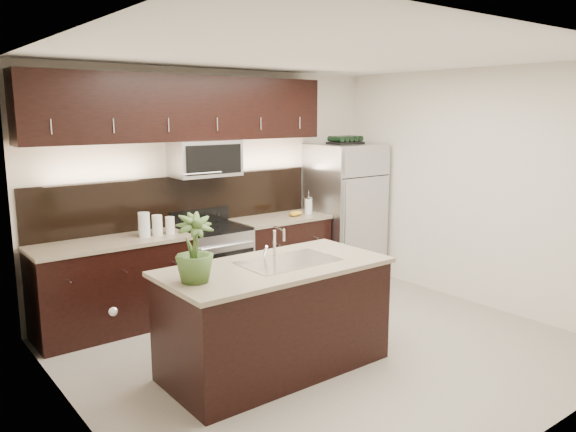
# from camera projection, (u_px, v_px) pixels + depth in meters

# --- Properties ---
(ground) EXTENTS (4.50, 4.50, 0.00)m
(ground) POSITION_uv_depth(u_px,v_px,m) (327.00, 348.00, 5.34)
(ground) COLOR gray
(ground) RESTS_ON ground
(room_walls) EXTENTS (4.52, 4.02, 2.71)m
(room_walls) POSITION_uv_depth(u_px,v_px,m) (322.00, 172.00, 4.93)
(room_walls) COLOR beige
(room_walls) RESTS_ON ground
(counter_run) EXTENTS (3.51, 0.65, 0.94)m
(counter_run) POSITION_uv_depth(u_px,v_px,m) (197.00, 270.00, 6.29)
(counter_run) COLOR black
(counter_run) RESTS_ON ground
(upper_fixtures) EXTENTS (3.49, 0.40, 1.66)m
(upper_fixtures) POSITION_uv_depth(u_px,v_px,m) (188.00, 119.00, 6.12)
(upper_fixtures) COLOR black
(upper_fixtures) RESTS_ON counter_run
(island) EXTENTS (1.96, 0.96, 0.94)m
(island) POSITION_uv_depth(u_px,v_px,m) (275.00, 317.00, 4.83)
(island) COLOR black
(island) RESTS_ON ground
(sink_faucet) EXTENTS (0.84, 0.50, 0.28)m
(sink_faucet) POSITION_uv_depth(u_px,v_px,m) (288.00, 260.00, 4.84)
(sink_faucet) COLOR silver
(sink_faucet) RESTS_ON island
(refrigerator) EXTENTS (0.87, 0.78, 1.80)m
(refrigerator) POSITION_uv_depth(u_px,v_px,m) (344.00, 212.00, 7.49)
(refrigerator) COLOR #B2B2B7
(refrigerator) RESTS_ON ground
(wine_rack) EXTENTS (0.44, 0.27, 0.10)m
(wine_rack) POSITION_uv_depth(u_px,v_px,m) (345.00, 140.00, 7.32)
(wine_rack) COLOR black
(wine_rack) RESTS_ON refrigerator
(plant) EXTENTS (0.34, 0.34, 0.52)m
(plant) POSITION_uv_depth(u_px,v_px,m) (194.00, 248.00, 4.22)
(plant) COLOR #365220
(plant) RESTS_ON island
(canisters) EXTENTS (0.38, 0.13, 0.26)m
(canisters) POSITION_uv_depth(u_px,v_px,m) (154.00, 225.00, 5.83)
(canisters) COLOR silver
(canisters) RESTS_ON counter_run
(french_press) EXTENTS (0.10, 0.10, 0.29)m
(french_press) POSITION_uv_depth(u_px,v_px,m) (308.00, 205.00, 7.10)
(french_press) COLOR silver
(french_press) RESTS_ON counter_run
(bananas) EXTENTS (0.24, 0.21, 0.06)m
(bananas) POSITION_uv_depth(u_px,v_px,m) (292.00, 214.00, 6.92)
(bananas) COLOR gold
(bananas) RESTS_ON counter_run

